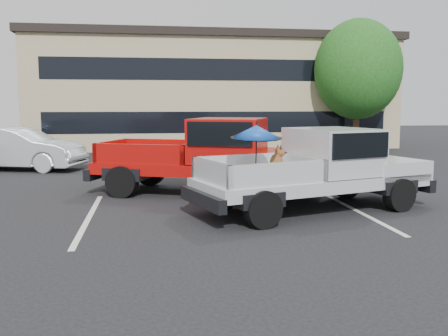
{
  "coord_description": "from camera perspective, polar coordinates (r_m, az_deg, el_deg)",
  "views": [
    {
      "loc": [
        -1.66,
        -8.82,
        2.43
      ],
      "look_at": [
        -0.37,
        -0.12,
        1.3
      ],
      "focal_mm": 40.0,
      "sensor_mm": 36.0,
      "label": 1
    }
  ],
  "objects": [
    {
      "name": "motel_building",
      "position": [
        30.04,
        -1.45,
        8.78
      ],
      "size": [
        20.4,
        8.4,
        6.3
      ],
      "color": "tan",
      "rests_on": "ground"
    },
    {
      "name": "stripe_right",
      "position": [
        12.03,
        14.6,
        -4.57
      ],
      "size": [
        0.12,
        5.0,
        0.01
      ],
      "primitive_type": "cube",
      "color": "silver",
      "rests_on": "ground"
    },
    {
      "name": "silver_pickup",
      "position": [
        11.69,
        11.36,
        0.4
      ],
      "size": [
        6.02,
        3.58,
        2.06
      ],
      "rotation": [
        0.0,
        0.0,
        0.31
      ],
      "color": "black",
      "rests_on": "ground"
    },
    {
      "name": "ground",
      "position": [
        9.3,
        2.16,
        -7.84
      ],
      "size": [
        90.0,
        90.0,
        0.0
      ],
      "primitive_type": "plane",
      "color": "black",
      "rests_on": "ground"
    },
    {
      "name": "silver_sedan",
      "position": [
        20.01,
        -22.38,
        2.04
      ],
      "size": [
        5.04,
        3.01,
        1.57
      ],
      "primitive_type": "imported",
      "rotation": [
        0.0,
        0.0,
        1.27
      ],
      "color": "#B2B6BA",
      "rests_on": "ground"
    },
    {
      "name": "stripe_left",
      "position": [
        11.17,
        -15.19,
        -5.49
      ],
      "size": [
        0.12,
        5.0,
        0.01
      ],
      "primitive_type": "cube",
      "color": "silver",
      "rests_on": "ground"
    },
    {
      "name": "tree_back",
      "position": [
        33.76,
        4.78,
        10.64
      ],
      "size": [
        4.68,
        4.68,
        7.11
      ],
      "color": "#332114",
      "rests_on": "ground"
    },
    {
      "name": "red_pickup",
      "position": [
        13.37,
        -0.24,
        1.71
      ],
      "size": [
        6.6,
        4.3,
        2.06
      ],
      "rotation": [
        0.0,
        0.0,
        -0.38
      ],
      "color": "black",
      "rests_on": "ground"
    },
    {
      "name": "tree_right",
      "position": [
        27.07,
        15.05,
        10.82
      ],
      "size": [
        4.46,
        4.46,
        6.78
      ],
      "color": "#332114",
      "rests_on": "ground"
    }
  ]
}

